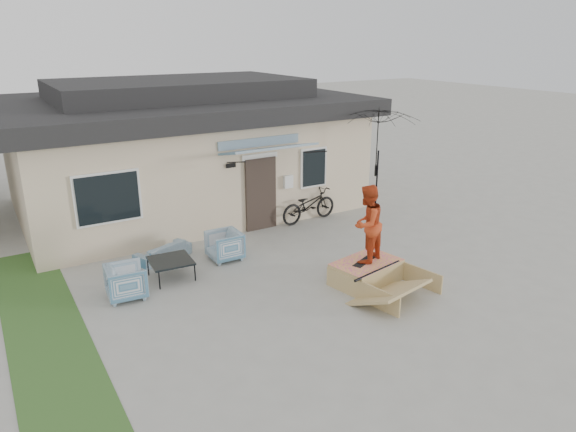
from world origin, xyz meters
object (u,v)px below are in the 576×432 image
skateboard (365,260)px  skate_ramp (366,272)px  loveseat (163,249)px  patio_umbrella (378,162)px  bicycle (309,201)px  skater (367,222)px  armchair_left (126,280)px  armchair_right (224,244)px  coffee_table (171,269)px

skateboard → skate_ramp: bearing=-102.4°
loveseat → patio_umbrella: 6.83m
bicycle → skater: skater is taller
loveseat → armchair_left: armchair_left is taller
loveseat → bicycle: bicycle is taller
bicycle → skate_ramp: bearing=158.8°
skateboard → skater: (0.00, 0.00, 0.91)m
skateboard → loveseat: bearing=111.0°
loveseat → bicycle: (4.71, 0.52, 0.34)m
loveseat → skate_ramp: size_ratio=0.72×
patio_umbrella → skater: skater is taller
armchair_right → skate_ramp: 3.62m
armchair_left → skateboard: size_ratio=0.99×
bicycle → skateboard: size_ratio=2.37×
loveseat → bicycle: size_ratio=0.74×
loveseat → skateboard: bearing=114.2°
patio_umbrella → armchair_left: bearing=-170.6°
armchair_right → coffee_table: (-1.52, -0.37, -0.17)m
armchair_left → coffee_table: 1.22m
armchair_left → skate_ramp: bearing=-108.3°
skate_ramp → skateboard: size_ratio=2.43×
coffee_table → patio_umbrella: 7.08m
armchair_right → skate_ramp: bearing=38.0°
loveseat → armchair_right: 1.56m
armchair_left → skate_ramp: (4.85, -2.08, -0.16)m
armchair_left → armchair_right: bearing=-68.6°
bicycle → skater: bearing=158.5°
loveseat → skate_ramp: 5.09m
armchair_right → coffee_table: size_ratio=0.86×
armchair_right → skater: 3.71m
armchair_left → patio_umbrella: patio_umbrella is taller
skate_ramp → armchair_left: bearing=145.9°
skateboard → armchair_right: bearing=104.6°
armchair_right → patio_umbrella: 5.53m
armchair_left → skate_ramp: armchair_left is taller
patio_umbrella → loveseat: bearing=177.8°
bicycle → armchair_left: bearing=103.8°
loveseat → coffee_table: size_ratio=1.54×
armchair_right → skateboard: (2.19, -2.81, 0.12)m
armchair_right → skater: (2.19, -2.81, 1.03)m
skateboard → skater: skater is taller
loveseat → patio_umbrella: patio_umbrella is taller
armchair_right → coffee_table: armchair_right is taller
skater → skate_ramp: bearing=79.6°
armchair_left → skate_ramp: size_ratio=0.41×
armchair_left → bicycle: bearing=-65.9°
armchair_right → skateboard: 3.57m
coffee_table → skateboard: bearing=-33.4°
coffee_table → patio_umbrella: (6.85, 0.91, 1.52)m
armchair_left → skater: 5.35m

